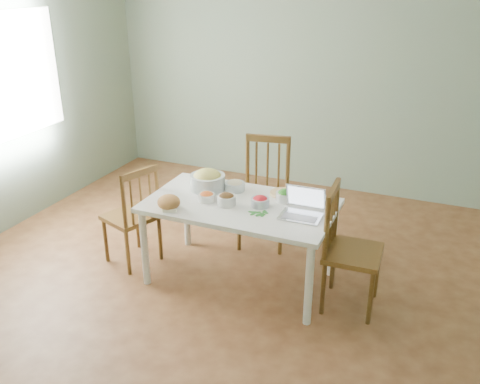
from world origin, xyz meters
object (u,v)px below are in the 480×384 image
at_px(chair_left, 131,214).
at_px(bowl_squash, 208,180).
at_px(dining_table, 240,242).
at_px(chair_far, 264,194).
at_px(laptop, 301,205).
at_px(chair_right, 354,250).
at_px(bread_boule, 169,202).

height_order(chair_left, bowl_squash, chair_left).
xyz_separation_m(dining_table, chair_far, (-0.05, 0.68, 0.16)).
height_order(dining_table, laptop, laptop).
xyz_separation_m(chair_left, laptop, (1.54, 0.03, 0.35)).
relative_size(dining_table, chair_far, 1.48).
distance_m(dining_table, chair_right, 0.95).
relative_size(dining_table, laptop, 4.86).
bearing_deg(chair_right, bread_boule, 99.79).
relative_size(bowl_squash, laptop, 0.96).
bearing_deg(chair_far, chair_left, -152.22).
bearing_deg(dining_table, chair_far, 93.81).
relative_size(dining_table, bowl_squash, 5.06).
bearing_deg(dining_table, laptop, -6.34).
height_order(chair_left, laptop, chair_left).
bearing_deg(dining_table, bread_boule, -146.46).
bearing_deg(chair_left, bread_boule, 87.04).
relative_size(chair_far, laptop, 3.30).
xyz_separation_m(chair_far, chair_right, (0.99, -0.69, -0.02)).
xyz_separation_m(chair_right, bowl_squash, (-1.31, 0.18, 0.31)).
bearing_deg(chair_far, bowl_squash, -133.04).
height_order(chair_far, bread_boule, chair_far).
xyz_separation_m(dining_table, chair_left, (-1.01, -0.09, 0.11)).
relative_size(bread_boule, laptop, 0.58).
bearing_deg(laptop, chair_far, 126.49).
height_order(chair_left, chair_right, chair_right).
bearing_deg(chair_right, laptop, 93.93).
relative_size(chair_far, bread_boule, 5.70).
bearing_deg(dining_table, bowl_squash, 155.97).
distance_m(dining_table, chair_far, 0.70).
bearing_deg(bowl_squash, chair_far, 57.47).
distance_m(chair_left, bowl_squash, 0.77).
distance_m(chair_right, bread_boule, 1.47).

